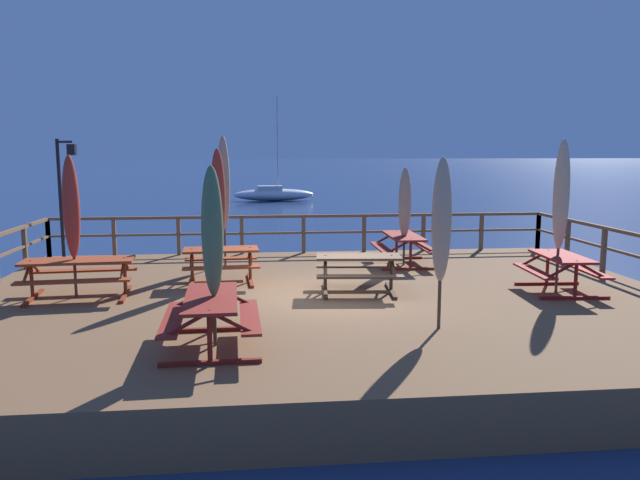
{
  "coord_description": "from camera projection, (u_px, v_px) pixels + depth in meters",
  "views": [
    {
      "loc": [
        -1.38,
        -12.07,
        3.67
      ],
      "look_at": [
        0.0,
        0.8,
        1.79
      ],
      "focal_mm": 34.4,
      "sensor_mm": 36.0,
      "label": 1
    }
  ],
  "objects": [
    {
      "name": "ground_plane",
      "position": [
        324.0,
        332.0,
        12.55
      ],
      "size": [
        600.0,
        600.0,
        0.0
      ],
      "primitive_type": "plane",
      "color": "navy"
    },
    {
      "name": "wooden_deck",
      "position": [
        324.0,
        313.0,
        12.49
      ],
      "size": [
        14.32,
        10.71,
        0.79
      ],
      "primitive_type": "cube",
      "color": "brown",
      "rests_on": "ground"
    },
    {
      "name": "railing_waterside_far",
      "position": [
        304.0,
        227.0,
        17.45
      ],
      "size": [
        14.12,
        0.1,
        1.09
      ],
      "color": "brown",
      "rests_on": "wooden_deck"
    },
    {
      "name": "picnic_table_mid_left",
      "position": [
        358.0,
        266.0,
        12.56
      ],
      "size": [
        1.84,
        1.56,
        0.78
      ],
      "color": "brown",
      "rests_on": "wooden_deck"
    },
    {
      "name": "picnic_table_front_left",
      "position": [
        221.0,
        258.0,
        13.47
      ],
      "size": [
        1.71,
        1.5,
        0.78
      ],
      "color": "#993819",
      "rests_on": "wooden_deck"
    },
    {
      "name": "picnic_table_mid_right",
      "position": [
        78.0,
        270.0,
        12.1
      ],
      "size": [
        2.21,
        1.56,
        0.78
      ],
      "color": "#993819",
      "rests_on": "wooden_deck"
    },
    {
      "name": "picnic_table_back_left",
      "position": [
        211.0,
        310.0,
        9.03
      ],
      "size": [
        1.47,
        2.0,
        0.78
      ],
      "color": "maroon",
      "rests_on": "wooden_deck"
    },
    {
      "name": "picnic_table_mid_centre",
      "position": [
        561.0,
        266.0,
        12.59
      ],
      "size": [
        1.5,
        1.77,
        0.78
      ],
      "color": "maroon",
      "rests_on": "wooden_deck"
    },
    {
      "name": "picnic_table_back_right",
      "position": [
        403.0,
        243.0,
        15.66
      ],
      "size": [
        1.42,
        1.94,
        0.78
      ],
      "color": "maroon",
      "rests_on": "wooden_deck"
    },
    {
      "name": "patio_umbrella_tall_back_left",
      "position": [
        442.0,
        221.0,
        9.79
      ],
      "size": [
        0.32,
        0.32,
        2.8
      ],
      "color": "#4C3828",
      "rests_on": "wooden_deck"
    },
    {
      "name": "patio_umbrella_tall_mid_right",
      "position": [
        218.0,
        198.0,
        13.25
      ],
      "size": [
        0.32,
        0.32,
        2.94
      ],
      "color": "#4C3828",
      "rests_on": "wooden_deck"
    },
    {
      "name": "patio_umbrella_tall_mid_left",
      "position": [
        71.0,
        208.0,
        11.94
      ],
      "size": [
        0.32,
        0.32,
        2.81
      ],
      "color": "#4C3828",
      "rests_on": "wooden_deck"
    },
    {
      "name": "patio_umbrella_short_front",
      "position": [
        212.0,
        233.0,
        8.92
      ],
      "size": [
        0.32,
        0.32,
        2.68
      ],
      "color": "#4C3828",
      "rests_on": "wooden_deck"
    },
    {
      "name": "patio_umbrella_tall_back_right",
      "position": [
        561.0,
        195.0,
        12.44
      ],
      "size": [
        0.32,
        0.32,
        3.14
      ],
      "color": "#4C3828",
      "rests_on": "wooden_deck"
    },
    {
      "name": "patio_umbrella_short_back",
      "position": [
        405.0,
        203.0,
        15.45
      ],
      "size": [
        0.32,
        0.32,
        2.49
      ],
      "color": "#4C3828",
      "rests_on": "wooden_deck"
    },
    {
      "name": "patio_umbrella_tall_front",
      "position": [
        224.0,
        184.0,
        15.34
      ],
      "size": [
        0.32,
        0.32,
        3.26
      ],
      "color": "#4C3828",
      "rests_on": "wooden_deck"
    },
    {
      "name": "lamp_post_hooked",
      "position": [
        64.0,
        181.0,
        15.94
      ],
      "size": [
        0.59,
        0.46,
        3.2
      ],
      "color": "black",
      "rests_on": "wooden_deck"
    },
    {
      "name": "sailboat_distant",
      "position": [
        274.0,
        194.0,
        45.74
      ],
      "size": [
        6.06,
        1.91,
        7.72
      ],
      "color": "silver",
      "rests_on": "ground"
    }
  ]
}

